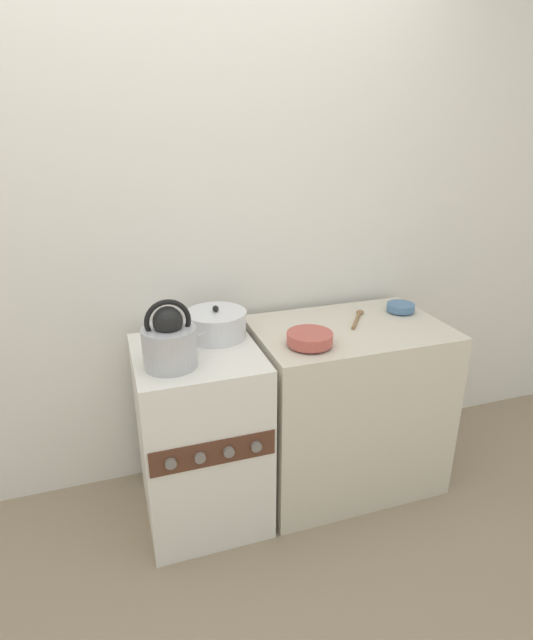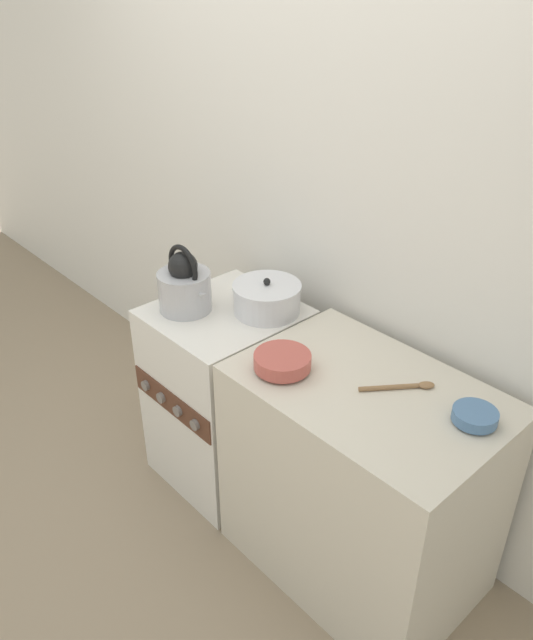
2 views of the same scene
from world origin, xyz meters
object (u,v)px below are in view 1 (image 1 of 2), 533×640
object	(u,v)px
cooking_pot	(216,324)
enamel_bowl	(310,338)
kettle	(170,341)
small_ceramic_bowl	(401,307)
stove	(201,435)

from	to	relation	value
cooking_pot	enamel_bowl	size ratio (longest dim) A/B	1.39
kettle	small_ceramic_bowl	world-z (taller)	kettle
cooking_pot	small_ceramic_bowl	size ratio (longest dim) A/B	2.00
stove	enamel_bowl	size ratio (longest dim) A/B	4.22
small_ceramic_bowl	enamel_bowl	bearing A→B (deg)	-158.37
enamel_bowl	cooking_pot	bearing A→B (deg)	144.59
cooking_pot	enamel_bowl	distance (m)	0.42
cooking_pot	enamel_bowl	world-z (taller)	cooking_pot
stove	cooking_pot	world-z (taller)	cooking_pot
enamel_bowl	small_ceramic_bowl	distance (m)	0.63
stove	kettle	distance (m)	0.54
stove	enamel_bowl	world-z (taller)	enamel_bowl
kettle	small_ceramic_bowl	distance (m)	1.18
cooking_pot	enamel_bowl	xyz separation A→B (m)	(0.34, -0.24, -0.01)
stove	cooking_pot	distance (m)	0.50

